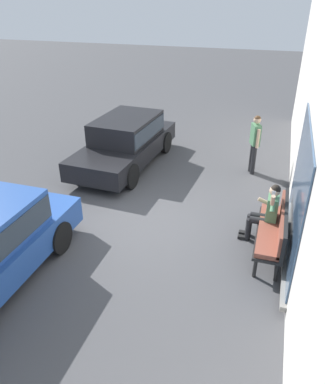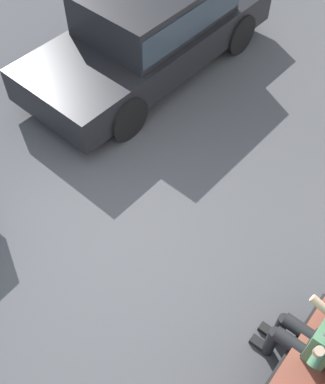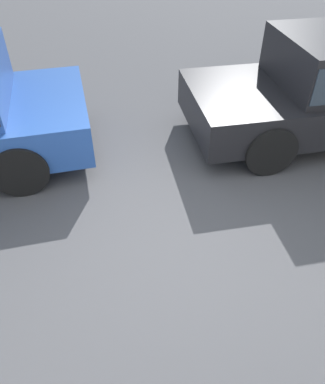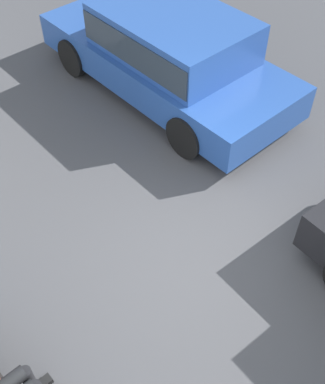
# 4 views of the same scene
# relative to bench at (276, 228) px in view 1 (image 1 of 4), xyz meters

# --- Properties ---
(ground_plane) EXTENTS (60.00, 60.00, 0.00)m
(ground_plane) POSITION_rel_bench_xyz_m (-0.31, -2.90, -0.59)
(ground_plane) COLOR #424244
(building_facade) EXTENTS (18.00, 0.51, 4.79)m
(building_facade) POSITION_rel_bench_xyz_m (-0.31, 0.50, 1.80)
(building_facade) COLOR beige
(building_facade) RESTS_ON ground_plane
(bench) EXTENTS (1.96, 0.55, 1.02)m
(bench) POSITION_rel_bench_xyz_m (0.00, 0.00, 0.00)
(bench) COLOR black
(bench) RESTS_ON ground_plane
(person_on_phone) EXTENTS (0.73, 0.74, 1.35)m
(person_on_phone) POSITION_rel_bench_xyz_m (-0.36, -0.22, 0.13)
(person_on_phone) COLOR black
(person_on_phone) RESTS_ON ground_plane
(parked_car_near) EXTENTS (4.46, 2.01, 1.45)m
(parked_car_near) POSITION_rel_bench_xyz_m (-3.27, -4.57, 0.21)
(parked_car_near) COLOR black
(parked_car_near) RESTS_ON ground_plane
(pedestrian_standing) EXTENTS (0.52, 0.32, 1.73)m
(pedestrian_standing) POSITION_rel_bench_xyz_m (-3.75, -0.80, 0.43)
(pedestrian_standing) COLOR #232326
(pedestrian_standing) RESTS_ON ground_plane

